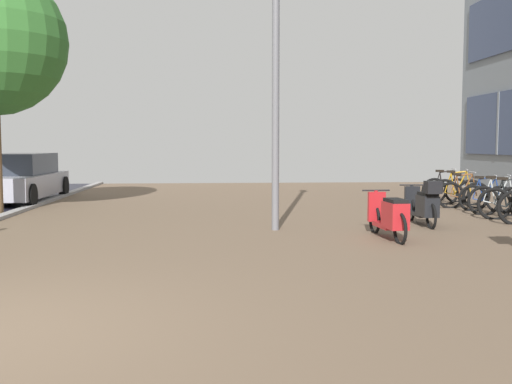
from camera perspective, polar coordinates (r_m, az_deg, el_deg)
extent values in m
cube|color=brown|center=(5.88, 22.08, -12.13)|extent=(14.40, 40.00, 0.05)
cube|color=slate|center=(22.18, 22.37, 6.15)|extent=(0.10, 0.12, 2.16)
torus|color=black|center=(13.91, 22.01, -1.11)|extent=(0.71, 0.31, 0.73)
cylinder|color=black|center=(13.91, 22.84, -0.14)|extent=(0.14, 0.08, 0.58)
cylinder|color=black|center=(13.91, 23.46, 1.13)|extent=(0.38, 0.17, 0.09)
cylinder|color=black|center=(13.93, 22.51, -1.22)|extent=(0.25, 0.11, 0.08)
cylinder|color=black|center=(13.90, 22.33, -0.03)|extent=(0.17, 0.08, 0.53)
cube|color=black|center=(13.89, 22.66, 1.22)|extent=(0.24, 0.16, 0.06)
torus|color=black|center=(14.68, 21.08, -0.82)|extent=(0.70, 0.31, 0.72)
cylinder|color=#AFB7B7|center=(14.70, 22.64, 0.14)|extent=(0.31, 0.14, 0.63)
cylinder|color=#AFB7B7|center=(14.68, 21.87, 0.07)|extent=(0.14, 0.08, 0.57)
cylinder|color=#AFB7B7|center=(14.68, 22.47, 1.25)|extent=(0.39, 0.17, 0.08)
cylinder|color=#AFB7B7|center=(14.70, 21.56, -0.93)|extent=(0.25, 0.12, 0.08)
cylinder|color=#AFB7B7|center=(14.67, 21.39, 0.17)|extent=(0.17, 0.08, 0.52)
cylinder|color=#AFB7B7|center=(14.72, 23.42, 0.22)|extent=(0.15, 0.08, 0.57)
cube|color=black|center=(14.66, 21.70, 1.33)|extent=(0.24, 0.16, 0.06)
cylinder|color=#ADADB2|center=(14.70, 23.24, 1.52)|extent=(0.19, 0.46, 0.02)
torus|color=black|center=(15.44, 20.17, -0.61)|extent=(0.65, 0.31, 0.68)
torus|color=black|center=(15.49, 22.46, -0.66)|extent=(0.65, 0.31, 0.68)
cylinder|color=navy|center=(15.45, 21.57, 0.26)|extent=(0.30, 0.15, 0.59)
cylinder|color=navy|center=(15.44, 20.88, 0.19)|extent=(0.14, 0.08, 0.54)
cylinder|color=navy|center=(15.43, 21.42, 1.25)|extent=(0.36, 0.17, 0.08)
cylinder|color=navy|center=(15.45, 20.61, -0.70)|extent=(0.23, 0.12, 0.07)
cylinder|color=navy|center=(15.43, 20.45, 0.29)|extent=(0.16, 0.08, 0.49)
cylinder|color=navy|center=(15.46, 22.29, 0.33)|extent=(0.14, 0.08, 0.54)
cube|color=black|center=(15.42, 20.73, 1.33)|extent=(0.24, 0.16, 0.06)
cylinder|color=#ADADB2|center=(15.44, 22.12, 1.51)|extent=(0.20, 0.46, 0.02)
torus|color=black|center=(16.00, 18.25, -0.33)|extent=(0.71, 0.16, 0.71)
torus|color=black|center=(16.18, 20.49, -0.34)|extent=(0.71, 0.16, 0.71)
cylinder|color=brown|center=(16.09, 19.63, 0.57)|extent=(0.32, 0.07, 0.62)
cylinder|color=brown|center=(16.03, 18.95, 0.49)|extent=(0.14, 0.05, 0.57)
cylinder|color=brown|center=(16.06, 19.47, 1.56)|extent=(0.40, 0.08, 0.08)
cylinder|color=brown|center=(16.03, 18.67, -0.42)|extent=(0.26, 0.06, 0.08)
cylinder|color=brown|center=(16.00, 18.52, 0.58)|extent=(0.17, 0.05, 0.52)
cylinder|color=brown|center=(16.15, 20.32, 0.65)|extent=(0.15, 0.05, 0.57)
cube|color=black|center=(16.00, 18.80, 1.63)|extent=(0.23, 0.12, 0.06)
cylinder|color=#ADADB2|center=(16.11, 20.15, 1.82)|extent=(0.08, 0.48, 0.02)
torus|color=black|center=(16.86, 17.75, -0.04)|extent=(0.72, 0.30, 0.73)
torus|color=black|center=(16.92, 20.01, -0.08)|extent=(0.72, 0.30, 0.73)
cylinder|color=#C0891A|center=(16.87, 19.13, 0.83)|extent=(0.32, 0.14, 0.64)
cylinder|color=#C0891A|center=(16.86, 18.45, 0.76)|extent=(0.15, 0.08, 0.59)
cylinder|color=#C0891A|center=(16.85, 18.97, 1.82)|extent=(0.40, 0.16, 0.09)
cylinder|color=#C0891A|center=(16.87, 18.18, -0.13)|extent=(0.26, 0.11, 0.08)
cylinder|color=#C0891A|center=(16.85, 18.02, 0.85)|extent=(0.17, 0.08, 0.54)
cylinder|color=#C0891A|center=(16.89, 19.83, 0.90)|extent=(0.15, 0.08, 0.59)
cube|color=black|center=(16.84, 18.30, 1.88)|extent=(0.24, 0.15, 0.06)
cylinder|color=#ADADB2|center=(16.87, 19.66, 2.06)|extent=(0.17, 0.46, 0.02)
torus|color=black|center=(17.54, 16.82, 0.14)|extent=(0.72, 0.19, 0.72)
torus|color=black|center=(17.68, 18.82, 0.12)|extent=(0.72, 0.19, 0.72)
cylinder|color=black|center=(17.61, 18.04, 0.97)|extent=(0.31, 0.09, 0.63)
cylinder|color=black|center=(17.57, 17.44, 0.90)|extent=(0.14, 0.06, 0.57)
cylinder|color=black|center=(17.58, 17.91, 1.90)|extent=(0.38, 0.10, 0.08)
cylinder|color=black|center=(17.57, 17.20, 0.05)|extent=(0.25, 0.07, 0.08)
cylinder|color=black|center=(17.54, 17.06, 0.98)|extent=(0.16, 0.05, 0.53)
cylinder|color=black|center=(17.65, 18.66, 1.04)|extent=(0.15, 0.05, 0.57)
cube|color=black|center=(17.54, 17.31, 1.96)|extent=(0.23, 0.12, 0.06)
cylinder|color=#ADADB2|center=(17.62, 18.51, 2.13)|extent=(0.10, 0.48, 0.02)
torus|color=black|center=(10.01, 13.72, -3.48)|extent=(0.09, 0.55, 0.55)
torus|color=black|center=(11.18, 11.37, -2.60)|extent=(0.09, 0.55, 0.55)
cube|color=#B41E22|center=(10.60, 12.48, -3.15)|extent=(0.32, 0.72, 0.08)
cube|color=#B41E22|center=(10.20, 13.28, -2.21)|extent=(0.33, 0.57, 0.44)
cube|color=black|center=(10.17, 13.31, -0.81)|extent=(0.29, 0.52, 0.06)
cylinder|color=#B41E22|center=(11.13, 11.43, -1.23)|extent=(0.08, 0.12, 0.55)
cube|color=#B41E22|center=(11.06, 11.56, -1.40)|extent=(0.32, 0.10, 0.54)
cylinder|color=black|center=(11.08, 11.50, 0.16)|extent=(0.52, 0.06, 0.03)
torus|color=black|center=(11.95, 16.55, -2.28)|extent=(0.06, 0.53, 0.53)
torus|color=black|center=(13.17, 14.66, -1.61)|extent=(0.06, 0.53, 0.53)
cube|color=black|center=(12.56, 15.56, -2.04)|extent=(0.30, 0.73, 0.08)
cube|color=black|center=(12.15, 16.20, -1.29)|extent=(0.31, 0.58, 0.42)
cube|color=black|center=(12.13, 16.22, -0.17)|extent=(0.27, 0.52, 0.06)
cylinder|color=black|center=(13.13, 14.72, -0.48)|extent=(0.07, 0.12, 0.53)
cube|color=black|center=(13.06, 14.82, -0.62)|extent=(0.32, 0.09, 0.53)
cylinder|color=black|center=(13.08, 14.78, 0.66)|extent=(0.52, 0.04, 0.03)
cube|color=black|center=(11.85, 16.69, 0.43)|extent=(0.29, 0.29, 0.24)
cube|color=#A2A1AE|center=(18.27, -21.92, 0.64)|extent=(1.77, 4.47, 0.61)
cube|color=#282D38|center=(18.42, -21.80, 2.55)|extent=(1.48, 2.65, 0.59)
cylinder|color=black|center=(20.17, -22.71, 0.49)|extent=(0.20, 0.62, 0.62)
cylinder|color=black|center=(19.70, -18.06, 0.53)|extent=(0.20, 0.62, 0.62)
cylinder|color=black|center=(16.39, -20.91, -0.32)|extent=(0.20, 0.62, 0.62)
cylinder|color=slate|center=(11.31, 1.91, 11.84)|extent=(0.14, 0.14, 6.12)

